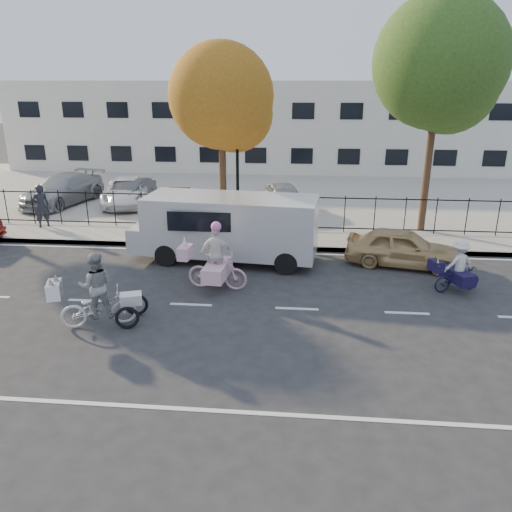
# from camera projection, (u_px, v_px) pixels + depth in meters

# --- Properties ---
(ground) EXTENTS (120.00, 120.00, 0.00)m
(ground) POSITION_uv_depth(u_px,v_px,m) (191.00, 305.00, 14.13)
(ground) COLOR #333334
(road_markings) EXTENTS (60.00, 9.52, 0.01)m
(road_markings) POSITION_uv_depth(u_px,v_px,m) (191.00, 305.00, 14.12)
(road_markings) COLOR silver
(road_markings) RESTS_ON ground
(curb) EXTENTS (60.00, 0.10, 0.15)m
(curb) POSITION_uv_depth(u_px,v_px,m) (219.00, 246.00, 18.84)
(curb) COLOR #A8A399
(curb) RESTS_ON ground
(sidewalk) EXTENTS (60.00, 2.20, 0.15)m
(sidewalk) POSITION_uv_depth(u_px,v_px,m) (224.00, 238.00, 19.83)
(sidewalk) COLOR #A8A399
(sidewalk) RESTS_ON ground
(parking_lot) EXTENTS (60.00, 15.60, 0.15)m
(parking_lot) POSITION_uv_depth(u_px,v_px,m) (248.00, 191.00, 28.19)
(parking_lot) COLOR #A8A399
(parking_lot) RESTS_ON ground
(iron_fence) EXTENTS (58.00, 0.06, 1.50)m
(iron_fence) POSITION_uv_depth(u_px,v_px,m) (227.00, 211.00, 20.59)
(iron_fence) COLOR black
(iron_fence) RESTS_ON sidewalk
(building) EXTENTS (34.00, 10.00, 6.00)m
(building) POSITION_uv_depth(u_px,v_px,m) (262.00, 124.00, 36.61)
(building) COLOR silver
(building) RESTS_ON ground
(lamppost) EXTENTS (0.36, 0.36, 4.33)m
(lamppost) POSITION_uv_depth(u_px,v_px,m) (237.00, 159.00, 19.43)
(lamppost) COLOR black
(lamppost) RESTS_ON sidewalk
(street_sign) EXTENTS (0.85, 0.06, 1.80)m
(street_sign) POSITION_uv_depth(u_px,v_px,m) (180.00, 200.00, 20.20)
(street_sign) COLOR black
(street_sign) RESTS_ON sidewalk
(zebra_trike) EXTENTS (2.29, 1.45, 1.97)m
(zebra_trike) POSITION_uv_depth(u_px,v_px,m) (98.00, 298.00, 12.70)
(zebra_trike) COLOR silver
(zebra_trike) RESTS_ON ground
(unicorn_bike) EXTENTS (2.13, 1.49, 2.12)m
(unicorn_bike) POSITION_uv_depth(u_px,v_px,m) (216.00, 264.00, 14.96)
(unicorn_bike) COLOR beige
(unicorn_bike) RESTS_ON ground
(bull_bike) EXTENTS (1.75, 1.24, 1.58)m
(bull_bike) POSITION_uv_depth(u_px,v_px,m) (457.00, 271.00, 14.86)
(bull_bike) COLOR #111738
(bull_bike) RESTS_ON ground
(white_van) EXTENTS (6.60, 2.76, 2.28)m
(white_van) POSITION_uv_depth(u_px,v_px,m) (228.00, 226.00, 17.23)
(white_van) COLOR silver
(white_van) RESTS_ON ground
(gold_sedan) EXTENTS (4.02, 2.29, 1.29)m
(gold_sedan) POSITION_uv_depth(u_px,v_px,m) (403.00, 248.00, 16.92)
(gold_sedan) COLOR tan
(gold_sedan) RESTS_ON ground
(pedestrian) EXTENTS (0.78, 0.75, 1.80)m
(pedestrian) POSITION_uv_depth(u_px,v_px,m) (41.00, 206.00, 20.84)
(pedestrian) COLOR black
(pedestrian) RESTS_ON sidewalk
(lot_car_a) EXTENTS (3.07, 5.29, 1.44)m
(lot_car_a) POSITION_uv_depth(u_px,v_px,m) (63.00, 190.00, 24.82)
(lot_car_a) COLOR #9B9FA2
(lot_car_a) RESTS_ON parking_lot
(lot_car_b) EXTENTS (3.16, 5.02, 1.29)m
(lot_car_b) POSITION_uv_depth(u_px,v_px,m) (127.00, 192.00, 24.73)
(lot_car_b) COLOR white
(lot_car_b) RESTS_ON parking_lot
(lot_car_c) EXTENTS (1.68, 3.92, 1.26)m
(lot_car_c) POSITION_uv_depth(u_px,v_px,m) (130.00, 192.00, 24.73)
(lot_car_c) COLOR #474A4E
(lot_car_c) RESTS_ON parking_lot
(lot_car_d) EXTENTS (2.50, 4.25, 1.36)m
(lot_car_d) POSITION_uv_depth(u_px,v_px,m) (284.00, 198.00, 23.20)
(lot_car_d) COLOR #9A9DA2
(lot_car_d) RESTS_ON parking_lot
(tree_mid) EXTENTS (4.08, 4.08, 7.48)m
(tree_mid) POSITION_uv_depth(u_px,v_px,m) (225.00, 101.00, 19.30)
(tree_mid) COLOR #442D1D
(tree_mid) RESTS_ON ground
(tree_east) EXTENTS (4.99, 4.99, 9.15)m
(tree_east) POSITION_uv_depth(u_px,v_px,m) (442.00, 69.00, 18.65)
(tree_east) COLOR #442D1D
(tree_east) RESTS_ON ground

